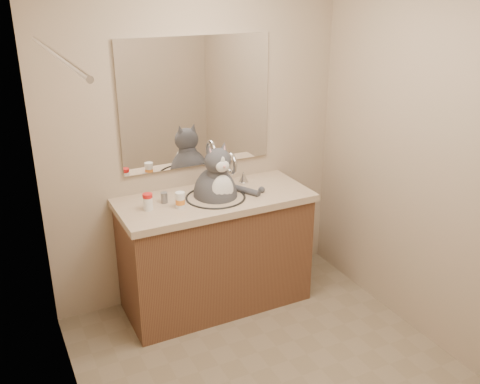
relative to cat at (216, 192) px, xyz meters
name	(u,v)px	position (x,y,z in m)	size (l,w,h in m)	color
room	(289,197)	(-0.02, -0.97, 0.32)	(2.22, 2.52, 2.42)	#7E6E57
vanity	(215,249)	(-0.02, -0.01, -0.44)	(1.34, 0.59, 1.12)	brown
mirror	(197,103)	(-0.02, 0.27, 0.57)	(1.10, 0.02, 0.90)	white
shower_curtain	(81,263)	(-1.07, -0.87, 0.15)	(0.02, 1.30, 1.93)	beige
cat	(216,192)	(0.00, 0.00, 0.00)	(0.43, 0.34, 0.60)	#45454A
pill_bottle_redcap	(148,202)	(-0.49, -0.02, 0.02)	(0.06, 0.06, 0.11)	white
pill_bottle_orange	(180,200)	(-0.29, -0.08, 0.02)	(0.07, 0.07, 0.11)	white
grey_canister	(164,198)	(-0.36, 0.05, 0.00)	(0.05, 0.05, 0.07)	slate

